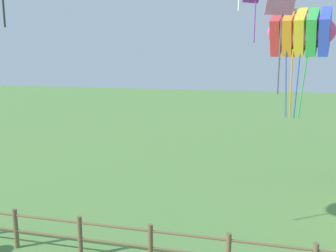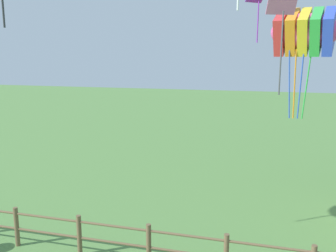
% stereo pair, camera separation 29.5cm
% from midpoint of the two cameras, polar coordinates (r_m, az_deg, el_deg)
% --- Properties ---
extents(wooden_fence, '(21.49, 0.14, 1.25)m').
position_cam_midpoint_polar(wooden_fence, '(10.83, -3.50, -17.36)').
color(wooden_fence, brown).
rests_on(wooden_fence, ground_plane).
extents(kite_rainbow_parafoil, '(3.01, 2.43, 4.54)m').
position_cam_midpoint_polar(kite_rainbow_parafoil, '(16.52, 19.09, 13.37)').
color(kite_rainbow_parafoil, '#E54C8C').
extents(kite_pink_diamond, '(1.10, 0.87, 3.82)m').
position_cam_midpoint_polar(kite_pink_diamond, '(12.82, 16.36, 17.22)').
color(kite_pink_diamond, pink).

